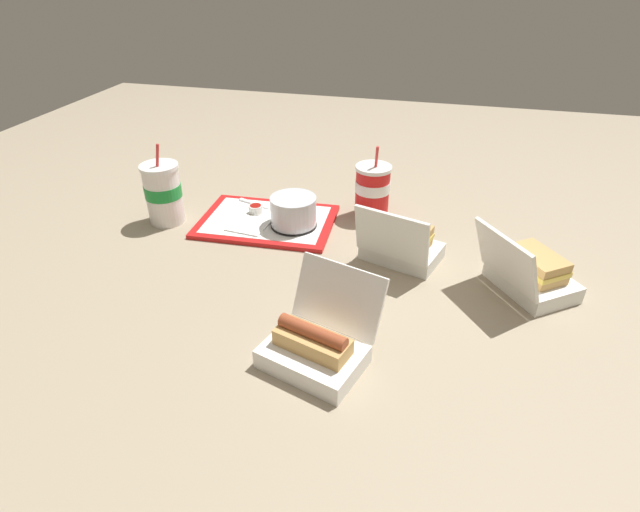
# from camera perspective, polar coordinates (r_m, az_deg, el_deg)

# --- Properties ---
(ground_plane) EXTENTS (3.20, 3.20, 0.00)m
(ground_plane) POSITION_cam_1_polar(r_m,az_deg,el_deg) (1.19, 1.88, -2.15)
(ground_plane) COLOR gray
(food_tray) EXTENTS (0.38, 0.28, 0.01)m
(food_tray) POSITION_cam_1_polar(r_m,az_deg,el_deg) (1.41, -6.09, 3.97)
(food_tray) COLOR red
(food_tray) RESTS_ON ground_plane
(cake_container) EXTENTS (0.13, 0.13, 0.08)m
(cake_container) POSITION_cam_1_polar(r_m,az_deg,el_deg) (1.35, -3.05, 5.00)
(cake_container) COLOR black
(cake_container) RESTS_ON food_tray
(ketchup_cup) EXTENTS (0.04, 0.04, 0.02)m
(ketchup_cup) POSITION_cam_1_polar(r_m,az_deg,el_deg) (1.44, -7.36, 5.36)
(ketchup_cup) COLOR white
(ketchup_cup) RESTS_ON food_tray
(napkin_stack) EXTENTS (0.11, 0.11, 0.00)m
(napkin_stack) POSITION_cam_1_polar(r_m,az_deg,el_deg) (1.38, -8.09, 3.54)
(napkin_stack) COLOR white
(napkin_stack) RESTS_ON food_tray
(plastic_fork) EXTENTS (0.11, 0.05, 0.00)m
(plastic_fork) POSITION_cam_1_polar(r_m,az_deg,el_deg) (1.50, -7.53, 5.98)
(plastic_fork) COLOR white
(plastic_fork) RESTS_ON food_tray
(clamshell_sandwich_corner) EXTENTS (0.22, 0.20, 0.16)m
(clamshell_sandwich_corner) POSITION_cam_1_polar(r_m,az_deg,el_deg) (1.24, 9.26, 1.33)
(clamshell_sandwich_corner) COLOR white
(clamshell_sandwich_corner) RESTS_ON ground_plane
(clamshell_sandwich_back) EXTENTS (0.25, 0.25, 0.16)m
(clamshell_sandwich_back) POSITION_cam_1_polar(r_m,az_deg,el_deg) (1.21, 22.89, -1.83)
(clamshell_sandwich_back) COLOR white
(clamshell_sandwich_back) RESTS_ON ground_plane
(clamshell_hotdog_left) EXTENTS (0.23, 0.23, 0.16)m
(clamshell_hotdog_left) POSITION_cam_1_polar(r_m,az_deg,el_deg) (0.93, -0.45, -10.12)
(clamshell_hotdog_left) COLOR white
(clamshell_hotdog_left) RESTS_ON ground_plane
(soda_cup_back) EXTENTS (0.10, 0.10, 0.21)m
(soda_cup_back) POSITION_cam_1_polar(r_m,az_deg,el_deg) (1.43, 6.01, 7.52)
(soda_cup_back) COLOR red
(soda_cup_back) RESTS_ON ground_plane
(soda_cup_left) EXTENTS (0.10, 0.10, 0.23)m
(soda_cup_left) POSITION_cam_1_polar(r_m,az_deg,el_deg) (1.45, -17.46, 6.90)
(soda_cup_left) COLOR white
(soda_cup_left) RESTS_ON ground_plane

